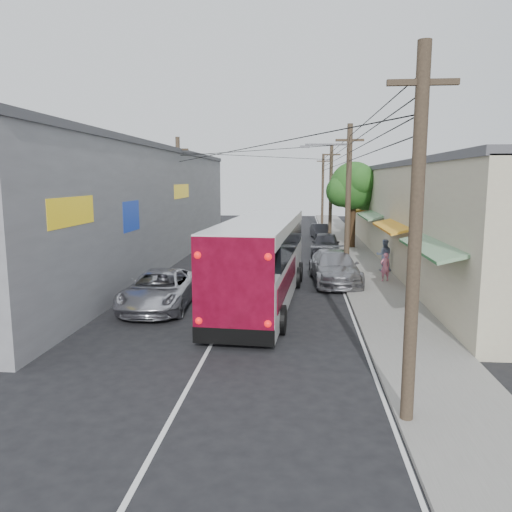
{
  "coord_description": "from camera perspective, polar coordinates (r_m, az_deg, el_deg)",
  "views": [
    {
      "loc": [
        2.83,
        -12.51,
        5.32
      ],
      "look_at": [
        0.94,
        8.6,
        2.03
      ],
      "focal_mm": 35.0,
      "sensor_mm": 36.0,
      "label": 1
    }
  ],
  "objects": [
    {
      "name": "building_left",
      "position": [
        32.58,
        -15.31,
        5.59
      ],
      "size": [
        7.2,
        36.0,
        7.25
      ],
      "color": "gray",
      "rests_on": "ground"
    },
    {
      "name": "parked_car_far",
      "position": [
        45.19,
        7.34,
        2.82
      ],
      "size": [
        1.79,
        4.04,
        1.29
      ],
      "primitive_type": "imported",
      "rotation": [
        0.0,
        0.0,
        0.11
      ],
      "color": "black",
      "rests_on": "ground"
    },
    {
      "name": "jeepney",
      "position": [
        21.07,
        -10.94,
        -3.79
      ],
      "size": [
        2.7,
        5.62,
        1.54
      ],
      "primitive_type": "imported",
      "rotation": [
        0.0,
        0.0,
        0.03
      ],
      "color": "silver",
      "rests_on": "ground"
    },
    {
      "name": "ground",
      "position": [
        13.88,
        -7.25,
        -13.76
      ],
      "size": [
        120.0,
        120.0,
        0.0
      ],
      "primitive_type": "plane",
      "color": "black",
      "rests_on": "ground"
    },
    {
      "name": "pedestrian_far",
      "position": [
        29.26,
        14.44,
        0.11
      ],
      "size": [
        0.91,
        0.72,
        1.8
      ],
      "primitive_type": "imported",
      "rotation": [
        0.0,
        0.0,
        3.1
      ],
      "color": "#8597C1",
      "rests_on": "sidewalk"
    },
    {
      "name": "street_tree",
      "position": [
        38.74,
        11.21,
        7.71
      ],
      "size": [
        4.4,
        4.0,
        6.6
      ],
      "color": "#3F2B19",
      "rests_on": "ground"
    },
    {
      "name": "parked_car_mid",
      "position": [
        35.12,
        7.97,
        1.36
      ],
      "size": [
        2.16,
        4.8,
        1.6
      ],
      "primitive_type": "imported",
      "rotation": [
        0.0,
        0.0,
        -0.06
      ],
      "color": "#2A2B30",
      "rests_on": "ground"
    },
    {
      "name": "sidewalk",
      "position": [
        33.14,
        11.41,
        -0.48
      ],
      "size": [
        3.0,
        80.0,
        0.12
      ],
      "primitive_type": "cube",
      "color": "slate",
      "rests_on": "ground"
    },
    {
      "name": "parked_suv",
      "position": [
        25.96,
        8.95,
        -1.25
      ],
      "size": [
        2.73,
        5.82,
        1.64
      ],
      "primitive_type": "imported",
      "rotation": [
        0.0,
        0.0,
        0.08
      ],
      "color": "gray",
      "rests_on": "ground"
    },
    {
      "name": "utility_poles",
      "position": [
        32.86,
        5.67,
        6.71
      ],
      "size": [
        11.8,
        45.28,
        8.0
      ],
      "color": "#473828",
      "rests_on": "ground"
    },
    {
      "name": "coach_bus",
      "position": [
        21.46,
        0.72,
        -0.39
      ],
      "size": [
        3.55,
        12.73,
        3.63
      ],
      "rotation": [
        0.0,
        0.0,
        -0.07
      ],
      "color": "silver",
      "rests_on": "ground"
    },
    {
      "name": "building_right",
      "position": [
        35.53,
        18.45,
        4.88
      ],
      "size": [
        7.09,
        40.0,
        6.25
      ],
      "color": "beige",
      "rests_on": "ground"
    },
    {
      "name": "pedestrian_near",
      "position": [
        26.39,
        14.55,
        -1.2
      ],
      "size": [
        0.62,
        0.51,
        1.46
      ],
      "primitive_type": "imported",
      "rotation": [
        0.0,
        0.0,
        3.48
      ],
      "color": "pink",
      "rests_on": "sidewalk"
    }
  ]
}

